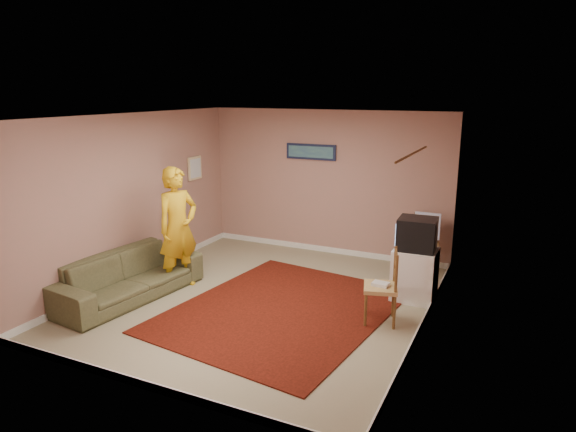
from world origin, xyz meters
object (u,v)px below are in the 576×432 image
at_px(crt_tv, 417,234).
at_px(sofa, 128,276).
at_px(chair_a, 425,239).
at_px(tv_cabinet, 415,274).
at_px(person, 178,228).
at_px(chair_b, 381,278).

relative_size(crt_tv, sofa, 0.25).
bearing_deg(sofa, chair_a, -45.28).
bearing_deg(tv_cabinet, sofa, -155.64).
height_order(sofa, person, person).
relative_size(tv_cabinet, person, 0.41).
xyz_separation_m(chair_a, chair_b, (-0.17, -2.05, -0.00)).
bearing_deg(crt_tv, person, -166.36).
distance_m(crt_tv, sofa, 4.16).
bearing_deg(sofa, crt_tv, -58.36).
height_order(chair_a, chair_b, chair_a).
height_order(crt_tv, person, person).
bearing_deg(chair_a, crt_tv, -93.99).
bearing_deg(chair_b, person, -104.74).
relative_size(crt_tv, chair_a, 1.04).
bearing_deg(crt_tv, chair_a, 90.51).
distance_m(crt_tv, chair_a, 1.18).
bearing_deg(chair_a, sofa, -150.09).
relative_size(crt_tv, chair_b, 1.02).
bearing_deg(crt_tv, chair_b, -107.71).
bearing_deg(crt_tv, sofa, -158.68).
distance_m(chair_a, sofa, 4.64).
relative_size(tv_cabinet, chair_a, 1.41).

